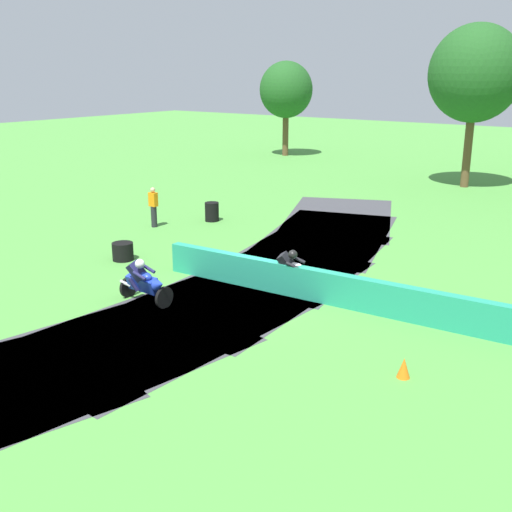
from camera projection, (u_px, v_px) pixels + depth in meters
The scene contains 11 objects.
ground_plane at pixel (254, 287), 18.01m from camera, with size 120.00×120.00×0.00m, color #4C933D.
track_asphalt at pixel (232, 282), 18.42m from camera, with size 8.43×28.21×0.01m.
safety_barrier at pixel (431, 309), 15.17m from camera, with size 0.30×16.45×0.90m, color #239375.
motorcycle_lead_blue at pixel (144, 282), 16.54m from camera, with size 1.68×0.85×1.43m.
motorcycle_chase_white at pixel (293, 272), 17.31m from camera, with size 1.69×0.95×1.43m.
tire_stack_mid_a at pixel (123, 251), 20.50m from camera, with size 0.71×0.71×0.60m.
tire_stack_mid_b at pixel (212, 212), 25.81m from camera, with size 0.59×0.59×0.80m.
track_marshal at pixel (154, 207), 24.71m from camera, with size 0.34×0.24×1.63m.
traffic_cone at pixel (404, 368), 12.64m from camera, with size 0.28×0.28×0.44m, color orange.
tree_far_left at pixel (475, 74), 31.83m from camera, with size 4.82×4.82×8.51m.
tree_mid_rise at pixel (286, 90), 44.60m from camera, with size 3.87×3.87×6.82m.
Camera 1 is at (10.06, -13.67, 6.11)m, focal length 42.87 mm.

